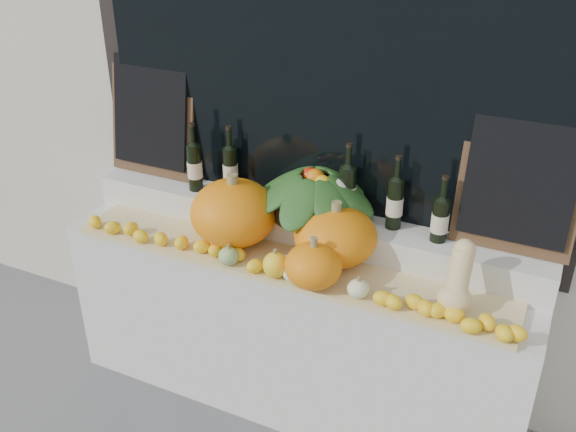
{
  "coord_description": "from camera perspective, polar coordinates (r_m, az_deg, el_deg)",
  "views": [
    {
      "loc": [
        1.07,
        -0.82,
        2.48
      ],
      "look_at": [
        0.0,
        1.45,
        1.12
      ],
      "focal_mm": 40.0,
      "sensor_mm": 36.0,
      "label": 1
    }
  ],
  "objects": [
    {
      "name": "decorative_gourds",
      "position": [
        2.79,
        -0.14,
        -4.81
      ],
      "size": [
        0.71,
        0.11,
        0.14
      ],
      "color": "#2E6D20",
      "rests_on": "straw_bedding"
    },
    {
      "name": "wine_bottle_far_right",
      "position": [
        2.86,
        13.37,
        -0.3
      ],
      "size": [
        0.08,
        0.08,
        0.31
      ],
      "color": "black",
      "rests_on": "rear_tier"
    },
    {
      "name": "rear_tier",
      "position": [
        3.11,
        1.77,
        -0.81
      ],
      "size": [
        2.3,
        0.25,
        0.16
      ],
      "primitive_type": "cube",
      "color": "silver",
      "rests_on": "display_sill"
    },
    {
      "name": "display_sill",
      "position": [
        3.29,
        0.57,
        -9.9
      ],
      "size": [
        2.3,
        0.55,
        0.88
      ],
      "primitive_type": "cube",
      "color": "silver",
      "rests_on": "ground"
    },
    {
      "name": "produce_bowl",
      "position": [
        3.0,
        2.39,
        2.15
      ],
      "size": [
        0.63,
        0.63,
        0.24
      ],
      "color": "black",
      "rests_on": "rear_tier"
    },
    {
      "name": "butternut_squash",
      "position": [
        2.66,
        14.85,
        -5.67
      ],
      "size": [
        0.14,
        0.2,
        0.29
      ],
      "color": "#E9C989",
      "rests_on": "straw_bedding"
    },
    {
      "name": "straw_bedding",
      "position": [
        2.93,
        -0.42,
        -4.33
      ],
      "size": [
        2.1,
        0.32,
        0.02
      ],
      "primitive_type": "cube",
      "color": "tan",
      "rests_on": "display_sill"
    },
    {
      "name": "wine_bottle_near_left",
      "position": [
        3.22,
        -5.14,
        4.19
      ],
      "size": [
        0.08,
        0.08,
        0.35
      ],
      "color": "black",
      "rests_on": "rear_tier"
    },
    {
      "name": "lemon_heap",
      "position": [
        2.83,
        -1.39,
        -4.67
      ],
      "size": [
        2.2,
        0.16,
        0.06
      ],
      "primitive_type": null,
      "color": "yellow",
      "rests_on": "straw_bedding"
    },
    {
      "name": "pumpkin_center",
      "position": [
        2.72,
        2.27,
        -4.44
      ],
      "size": [
        0.27,
        0.27,
        0.2
      ],
      "primitive_type": "ellipsoid",
      "rotation": [
        0.0,
        0.0,
        -0.11
      ],
      "color": "orange",
      "rests_on": "straw_bedding"
    },
    {
      "name": "wine_bottle_far_left",
      "position": [
        3.26,
        -8.29,
        4.37
      ],
      "size": [
        0.08,
        0.08,
        0.36
      ],
      "color": "black",
      "rests_on": "rear_tier"
    },
    {
      "name": "wine_bottle_near_right",
      "position": [
        2.91,
        9.48,
        1.17
      ],
      "size": [
        0.08,
        0.08,
        0.35
      ],
      "color": "black",
      "rests_on": "rear_tier"
    },
    {
      "name": "wine_bottle_tall",
      "position": [
        2.97,
        5.27,
        2.16
      ],
      "size": [
        0.08,
        0.08,
        0.37
      ],
      "color": "black",
      "rests_on": "rear_tier"
    },
    {
      "name": "pumpkin_right",
      "position": [
        2.88,
        4.24,
        -1.79
      ],
      "size": [
        0.43,
        0.43,
        0.26
      ],
      "primitive_type": "ellipsoid",
      "rotation": [
        0.0,
        0.0,
        -0.16
      ],
      "color": "orange",
      "rests_on": "straw_bedding"
    },
    {
      "name": "chalkboard_right",
      "position": [
        2.8,
        19.98,
        3.05
      ],
      "size": [
        0.5,
        0.13,
        0.61
      ],
      "rotation": [
        -0.17,
        0.0,
        0.0
      ],
      "color": "#4C331E",
      "rests_on": "rear_tier"
    },
    {
      "name": "pumpkin_left",
      "position": [
        3.02,
        -4.84,
        0.28
      ],
      "size": [
        0.53,
        0.53,
        0.31
      ],
      "primitive_type": "ellipsoid",
      "rotation": [
        0.0,
        0.0,
        0.37
      ],
      "color": "orange",
      "rests_on": "straw_bedding"
    },
    {
      "name": "chalkboard_left",
      "position": [
        3.43,
        -12.07,
        8.76
      ],
      "size": [
        0.5,
        0.13,
        0.61
      ],
      "rotation": [
        -0.17,
        0.0,
        0.0
      ],
      "color": "#4C331E",
      "rests_on": "rear_tier"
    }
  ]
}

